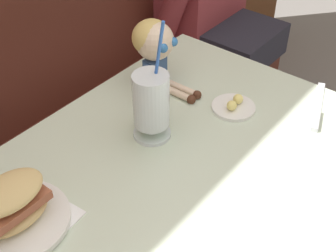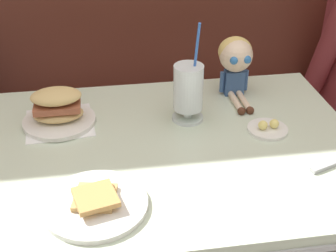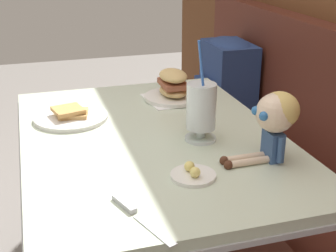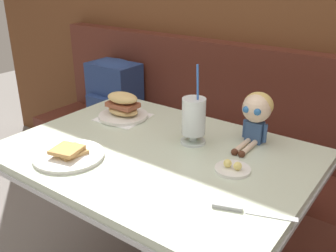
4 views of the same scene
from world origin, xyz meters
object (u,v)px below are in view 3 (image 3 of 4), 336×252
Objects in this scene: butter_knife at (132,210)px; seated_doll at (275,117)px; toast_plate at (71,116)px; sandwich_plate at (173,88)px; backpack at (227,77)px; milkshake_glass at (201,109)px; butter_saucer at (193,174)px.

butter_knife is 1.04× the size of seated_doll.
sandwich_plate is at bearing 104.28° from toast_plate.
sandwich_plate is at bearing -169.13° from seated_doll.
seated_doll is at bearing -17.04° from backpack.
backpack is at bearing 124.85° from toast_plate.
toast_plate is 0.47m from milkshake_glass.
sandwich_plate reaches higher than backpack.
backpack reaches higher than butter_knife.
milkshake_glass is 0.26m from butter_saucer.
butter_saucer is 0.55× the size of seated_doll.
butter_knife is (0.12, -0.19, -0.00)m from butter_saucer.
toast_plate reaches higher than butter_saucer.
butter_saucer is 0.28m from seated_doll.
sandwich_plate is (-0.39, 0.03, -0.06)m from milkshake_glass.
seated_doll is 1.12m from backpack.
seated_doll is (-0.16, 0.44, 0.12)m from butter_knife.
toast_plate is at bearing -133.15° from seated_doll.
sandwich_plate is at bearing 167.36° from butter_saucer.
milkshake_glass reaches higher than sandwich_plate.
milkshake_glass is at bearing 51.33° from toast_plate.
toast_plate reaches higher than butter_knife.
butter_knife is at bearing -32.17° from backpack.
butter_saucer is (0.51, 0.26, -0.00)m from toast_plate.
butter_saucer is at bearing -12.64° from sandwich_plate.
milkshake_glass reaches higher than seated_doll.
butter_knife is (0.63, 0.07, -0.01)m from toast_plate.
sandwich_plate is at bearing 155.93° from butter_knife.
butter_knife is (0.34, -0.29, -0.10)m from milkshake_glass.
toast_plate is at bearing -55.15° from backpack.
backpack is at bearing 151.68° from milkshake_glass.
butter_knife is at bearing 6.33° from toast_plate.
sandwich_plate is 1.83× the size of butter_saucer.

